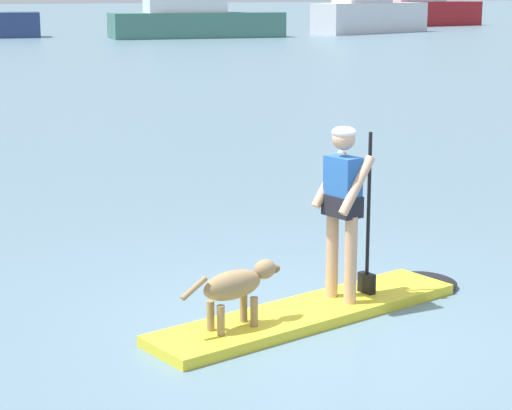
% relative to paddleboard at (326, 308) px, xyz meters
% --- Properties ---
extents(ground_plane, '(400.00, 400.00, 0.00)m').
position_rel_paddleboard_xyz_m(ground_plane, '(-0.23, -0.04, -0.05)').
color(ground_plane, slate).
extents(paddleboard, '(3.65, 1.25, 0.10)m').
position_rel_paddleboard_xyz_m(paddleboard, '(0.00, 0.00, 0.00)').
color(paddleboard, yellow).
rests_on(paddleboard, ground_plane).
extents(person_paddler, '(0.64, 0.53, 1.69)m').
position_rel_paddleboard_xyz_m(person_paddler, '(0.20, 0.03, 1.03)').
color(person_paddler, tan).
rests_on(person_paddler, paddleboard).
extents(dog, '(1.07, 0.31, 0.57)m').
position_rel_paddleboard_xyz_m(dog, '(-1.05, -0.16, 0.43)').
color(dog, '#997A51').
rests_on(dog, paddleboard).
extents(moored_boat_far_port, '(11.50, 5.38, 11.50)m').
position_rel_paddleboard_xyz_m(moored_boat_far_port, '(21.93, 48.97, 1.48)').
color(moored_boat_far_port, '#3F7266').
rests_on(moored_boat_far_port, ground_plane).
extents(moored_boat_outer, '(10.28, 4.74, 4.75)m').
position_rel_paddleboard_xyz_m(moored_boat_outer, '(35.79, 49.03, 1.52)').
color(moored_boat_outer, silver).
rests_on(moored_boat_outer, ground_plane).
extents(moored_boat_starboard, '(11.02, 2.94, 5.28)m').
position_rel_paddleboard_xyz_m(moored_boat_starboard, '(47.47, 57.65, 1.68)').
color(moored_boat_starboard, maroon).
rests_on(moored_boat_starboard, ground_plane).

